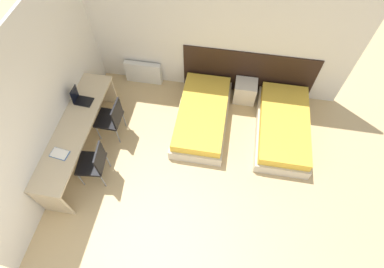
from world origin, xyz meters
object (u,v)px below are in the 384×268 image
at_px(bed_near_window, 202,116).
at_px(chair_near_notebook, 94,162).
at_px(chair_near_laptop, 111,118).
at_px(laptop, 81,99).
at_px(bed_near_door, 283,127).
at_px(nightstand, 245,91).

bearing_deg(bed_near_window, chair_near_notebook, -137.57).
height_order(chair_near_laptop, laptop, laptop).
height_order(chair_near_laptop, chair_near_notebook, same).
relative_size(bed_near_window, chair_near_notebook, 2.13).
bearing_deg(chair_near_laptop, bed_near_window, 19.63).
xyz_separation_m(bed_near_door, nightstand, (-0.79, 0.76, 0.03)).
bearing_deg(chair_near_laptop, chair_near_notebook, -88.91).
xyz_separation_m(nightstand, chair_near_notebook, (-2.42, -2.25, 0.28)).
relative_size(bed_near_door, chair_near_laptop, 2.13).
distance_m(bed_near_window, nightstand, 1.10).
relative_size(nightstand, laptop, 1.48).
bearing_deg(nightstand, chair_near_notebook, -137.04).
distance_m(chair_near_laptop, laptop, 0.63).
xyz_separation_m(chair_near_notebook, laptop, (-0.52, 1.03, 0.33)).
bearing_deg(laptop, bed_near_window, 15.21).
distance_m(nightstand, chair_near_notebook, 3.32).
bearing_deg(bed_near_door, chair_near_notebook, -155.11).
height_order(nightstand, laptop, laptop).
bearing_deg(laptop, chair_near_notebook, -59.85).
xyz_separation_m(bed_near_door, chair_near_notebook, (-3.21, -1.49, 0.31)).
relative_size(chair_near_laptop, laptop, 2.83).
relative_size(bed_near_window, nightstand, 4.06).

